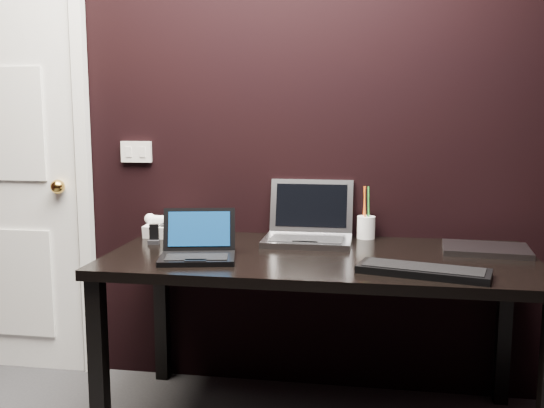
% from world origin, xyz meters
% --- Properties ---
extents(wall_back, '(4.00, 0.00, 4.00)m').
position_xyz_m(wall_back, '(0.00, 1.80, 1.30)').
color(wall_back, black).
rests_on(wall_back, ground).
extents(wall_switch, '(0.15, 0.02, 0.10)m').
position_xyz_m(wall_switch, '(-0.62, 1.79, 1.12)').
color(wall_switch, silver).
rests_on(wall_switch, wall_back).
extents(desk, '(1.70, 0.80, 0.74)m').
position_xyz_m(desk, '(0.30, 1.40, 0.66)').
color(desk, black).
rests_on(desk, ground).
extents(netbook, '(0.33, 0.31, 0.18)m').
position_xyz_m(netbook, '(-0.16, 1.24, 0.78)').
color(netbook, black).
rests_on(netbook, desk).
extents(silver_laptop, '(0.38, 0.34, 0.26)m').
position_xyz_m(silver_laptop, '(0.23, 1.64, 0.79)').
color(silver_laptop, '#98999D').
rests_on(silver_laptop, desk).
extents(ext_keyboard, '(0.48, 0.26, 0.03)m').
position_xyz_m(ext_keyboard, '(0.69, 1.15, 0.75)').
color(ext_keyboard, black).
rests_on(ext_keyboard, desk).
extents(closed_laptop, '(0.36, 0.27, 0.02)m').
position_xyz_m(closed_laptop, '(0.97, 1.55, 0.75)').
color(closed_laptop, gray).
rests_on(closed_laptop, desk).
extents(desk_phone, '(0.23, 0.19, 0.11)m').
position_xyz_m(desk_phone, '(-0.42, 1.65, 0.78)').
color(desk_phone, white).
rests_on(desk_phone, desk).
extents(mobile_phone, '(0.05, 0.05, 0.09)m').
position_xyz_m(mobile_phone, '(-0.43, 1.48, 0.77)').
color(mobile_phone, black).
rests_on(mobile_phone, desk).
extents(pen_cup, '(0.10, 0.10, 0.24)m').
position_xyz_m(pen_cup, '(0.48, 1.75, 0.80)').
color(pen_cup, white).
rests_on(pen_cup, desk).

